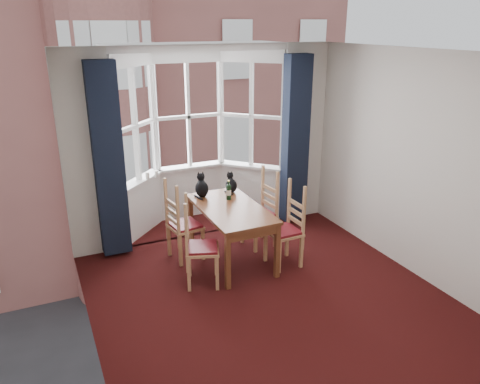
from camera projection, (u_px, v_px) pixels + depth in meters
floor at (276, 306)px, 5.38m from camera, size 4.50×4.50×0.00m
ceiling at (284, 53)px, 4.42m from camera, size 4.50×4.50×0.00m
wall_left at (81, 224)px, 4.13m from camera, size 0.00×4.50×4.50m
wall_right at (424, 169)px, 5.68m from camera, size 0.00×4.50×4.50m
wall_near at (451, 302)px, 2.98m from camera, size 4.00×0.00×4.00m
wall_back_pier_left at (88, 157)px, 6.19m from camera, size 0.70×0.12×2.80m
wall_back_pier_right at (302, 134)px, 7.47m from camera, size 0.70×0.12×2.80m
bay_window at (194, 137)px, 7.26m from camera, size 2.76×0.94×2.80m
curtain_left at (109, 162)px, 6.14m from camera, size 0.38×0.22×2.60m
curtain_right at (295, 141)px, 7.24m from camera, size 0.38×0.22×2.60m
dining_table at (231, 214)px, 6.22m from camera, size 0.78×1.46×0.77m
chair_left_near at (195, 249)px, 5.70m from camera, size 0.52×0.53×0.92m
chair_left_far at (179, 228)px, 6.30m from camera, size 0.46×0.47×0.92m
chair_right_near at (290, 231)px, 6.20m from camera, size 0.41×0.43×0.92m
chair_right_far at (264, 214)px, 6.76m from camera, size 0.45×0.46×0.92m
cat_left at (202, 187)px, 6.53m from camera, size 0.23×0.28×0.35m
cat_right at (231, 184)px, 6.71m from camera, size 0.19×0.24×0.30m
wine_bottle at (229, 191)px, 6.42m from camera, size 0.07×0.07×0.27m
candle_tall at (147, 176)px, 6.98m from camera, size 0.06×0.06×0.10m
candle_short at (156, 174)px, 7.06m from camera, size 0.06×0.06×0.10m
street at (69, 151)px, 35.04m from camera, size 80.00×80.00×0.00m
tenement_building at (91, 66)px, 16.83m from camera, size 18.40×7.80×15.20m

